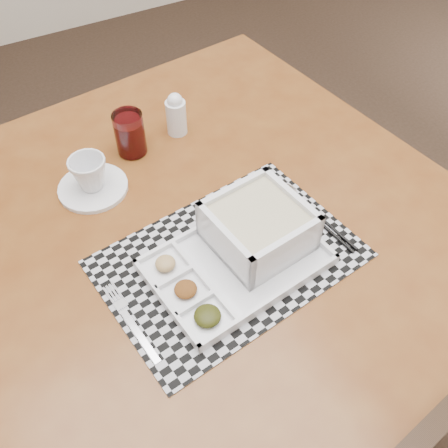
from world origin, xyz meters
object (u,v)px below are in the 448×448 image
(dining_table, at_px, (195,253))
(creamer_bottle, at_px, (176,114))
(serving_tray, at_px, (251,238))
(cup, at_px, (89,173))
(juice_glass, at_px, (130,135))

(dining_table, distance_m, creamer_bottle, 0.34)
(serving_tray, relative_size, cup, 4.34)
(juice_glass, distance_m, creamer_bottle, 0.12)
(cup, xyz_separation_m, juice_glass, (0.12, 0.07, 0.00))
(juice_glass, height_order, creamer_bottle, creamer_bottle)
(cup, relative_size, juice_glass, 0.76)
(dining_table, distance_m, juice_glass, 0.31)
(cup, xyz_separation_m, creamer_bottle, (0.24, 0.09, 0.00))
(dining_table, relative_size, cup, 15.60)
(cup, height_order, juice_glass, juice_glass)
(serving_tray, bearing_deg, dining_table, 122.16)
(dining_table, height_order, juice_glass, juice_glass)
(cup, distance_m, creamer_bottle, 0.26)
(dining_table, height_order, cup, cup)
(cup, bearing_deg, juice_glass, 46.81)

